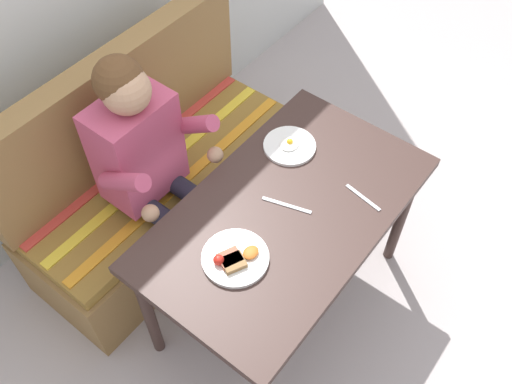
{
  "coord_description": "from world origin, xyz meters",
  "views": [
    {
      "loc": [
        -1.07,
        -0.69,
        2.46
      ],
      "look_at": [
        0.0,
        0.15,
        0.72
      ],
      "focal_mm": 39.23,
      "sensor_mm": 36.0,
      "label": 1
    }
  ],
  "objects_px": {
    "plate_eggs": "(290,146)",
    "knife": "(287,205)",
    "fork": "(363,197)",
    "table": "(286,222)",
    "couch": "(158,180)",
    "person": "(150,159)",
    "plate_breakfast": "(235,258)"
  },
  "relations": [
    {
      "from": "plate_breakfast",
      "to": "fork",
      "type": "xyz_separation_m",
      "value": [
        0.53,
        -0.21,
        -0.01
      ]
    },
    {
      "from": "table",
      "to": "plate_breakfast",
      "type": "relative_size",
      "value": 4.91
    },
    {
      "from": "couch",
      "to": "knife",
      "type": "relative_size",
      "value": 7.2
    },
    {
      "from": "table",
      "to": "couch",
      "type": "bearing_deg",
      "value": 90.0
    },
    {
      "from": "person",
      "to": "fork",
      "type": "bearing_deg",
      "value": -64.67
    },
    {
      "from": "couch",
      "to": "person",
      "type": "xyz_separation_m",
      "value": [
        -0.15,
        -0.17,
        0.41
      ]
    },
    {
      "from": "plate_breakfast",
      "to": "knife",
      "type": "xyz_separation_m",
      "value": [
        0.31,
        -0.0,
        -0.01
      ]
    },
    {
      "from": "couch",
      "to": "person",
      "type": "distance_m",
      "value": 0.47
    },
    {
      "from": "plate_eggs",
      "to": "table",
      "type": "bearing_deg",
      "value": -145.93
    },
    {
      "from": "table",
      "to": "knife",
      "type": "relative_size",
      "value": 6.0
    },
    {
      "from": "person",
      "to": "fork",
      "type": "height_order",
      "value": "person"
    },
    {
      "from": "table",
      "to": "person",
      "type": "distance_m",
      "value": 0.61
    },
    {
      "from": "plate_eggs",
      "to": "knife",
      "type": "xyz_separation_m",
      "value": [
        -0.26,
        -0.17,
        -0.01
      ]
    },
    {
      "from": "couch",
      "to": "plate_breakfast",
      "type": "relative_size",
      "value": 5.89
    },
    {
      "from": "knife",
      "to": "person",
      "type": "bearing_deg",
      "value": 88.43
    },
    {
      "from": "table",
      "to": "plate_eggs",
      "type": "bearing_deg",
      "value": 34.07
    },
    {
      "from": "table",
      "to": "person",
      "type": "xyz_separation_m",
      "value": [
        -0.15,
        0.59,
        0.09
      ]
    },
    {
      "from": "fork",
      "to": "table",
      "type": "bearing_deg",
      "value": 147.79
    },
    {
      "from": "plate_breakfast",
      "to": "knife",
      "type": "bearing_deg",
      "value": -0.45
    },
    {
      "from": "couch",
      "to": "person",
      "type": "height_order",
      "value": "person"
    },
    {
      "from": "person",
      "to": "knife",
      "type": "xyz_separation_m",
      "value": [
        0.16,
        -0.58,
        -0.01
      ]
    },
    {
      "from": "knife",
      "to": "table",
      "type": "bearing_deg",
      "value": -160.6
    },
    {
      "from": "plate_eggs",
      "to": "fork",
      "type": "distance_m",
      "value": 0.39
    },
    {
      "from": "table",
      "to": "couch",
      "type": "relative_size",
      "value": 0.83
    },
    {
      "from": "couch",
      "to": "plate_eggs",
      "type": "height_order",
      "value": "couch"
    },
    {
      "from": "couch",
      "to": "person",
      "type": "bearing_deg",
      "value": -129.91
    },
    {
      "from": "couch",
      "to": "plate_breakfast",
      "type": "bearing_deg",
      "value": -111.62
    },
    {
      "from": "knife",
      "to": "couch",
      "type": "bearing_deg",
      "value": 74.02
    },
    {
      "from": "couch",
      "to": "fork",
      "type": "bearing_deg",
      "value": -76.7
    },
    {
      "from": "table",
      "to": "fork",
      "type": "bearing_deg",
      "value": -41.46
    },
    {
      "from": "fork",
      "to": "plate_eggs",
      "type": "bearing_deg",
      "value": 93.08
    },
    {
      "from": "person",
      "to": "fork",
      "type": "relative_size",
      "value": 7.13
    }
  ]
}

